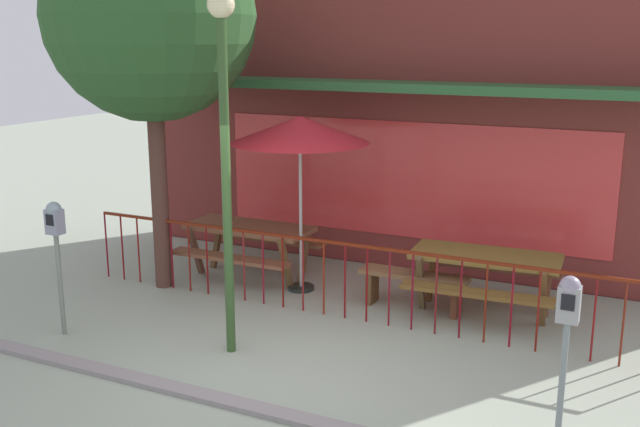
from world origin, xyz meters
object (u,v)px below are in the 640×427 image
picnic_table_right (485,266)px  parking_meter_far (568,316)px  picnic_table_left (249,236)px  parking_meter_near (56,233)px  patio_umbrella (300,131)px  street_lamp (224,124)px  patio_bench (414,283)px  street_tree (150,17)px

picnic_table_right → parking_meter_far: bearing=-64.8°
picnic_table_left → parking_meter_near: (-0.90, -2.73, 0.61)m
picnic_table_left → patio_umbrella: size_ratio=0.76×
picnic_table_left → street_lamp: bearing=-63.9°
parking_meter_far → picnic_table_right: bearing=115.2°
patio_umbrella → patio_bench: size_ratio=1.70×
patio_bench → street_lamp: (-1.40, -2.09, 2.16)m
picnic_table_left → parking_meter_far: bearing=-30.1°
picnic_table_right → parking_meter_near: size_ratio=1.18×
parking_meter_far → street_lamp: street_lamp is taller
street_tree → street_lamp: size_ratio=1.31×
picnic_table_right → street_lamp: (-2.24, -2.35, 1.90)m
parking_meter_near → picnic_table_right: bearing=33.2°
street_lamp → patio_bench: bearing=56.2°
picnic_table_right → street_tree: street_tree is taller
picnic_table_left → parking_meter_far: size_ratio=1.21×
parking_meter_near → patio_umbrella: bearing=55.1°
picnic_table_left → picnic_table_right: (3.36, 0.06, 0.00)m
parking_meter_near → street_lamp: 2.43m
patio_umbrella → street_tree: bearing=-158.9°
parking_meter_far → street_lamp: 3.80m
patio_bench → parking_meter_near: 4.34m
parking_meter_far → street_tree: street_tree is taller
patio_umbrella → street_lamp: (0.22, -2.14, 0.33)m
patio_bench → parking_meter_far: (2.13, -2.50, 0.80)m
parking_meter_far → patio_umbrella: bearing=145.9°
street_tree → picnic_table_left: bearing=43.5°
picnic_table_left → picnic_table_right: 3.36m
patio_umbrella → picnic_table_left: bearing=170.4°
parking_meter_far → street_tree: size_ratio=0.30×
patio_umbrella → street_lamp: 2.17m
picnic_table_left → street_tree: (-0.89, -0.84, 3.02)m
parking_meter_far → street_lamp: (-3.53, 0.40, 1.36)m
picnic_table_left → parking_meter_far: (4.65, -2.69, 0.54)m
parking_meter_near → street_tree: bearing=89.8°
patio_umbrella → parking_meter_near: patio_umbrella is taller
street_tree → parking_meter_far: bearing=-18.5°
picnic_table_right → patio_bench: size_ratio=1.33×
picnic_table_right → patio_bench: bearing=-163.0°
patio_bench → street_lamp: street_lamp is taller
parking_meter_near → parking_meter_far: parking_meter_near is taller
patio_bench → parking_meter_far: 3.38m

